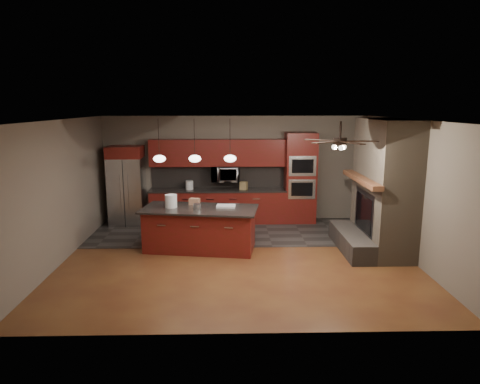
{
  "coord_description": "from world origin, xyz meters",
  "views": [
    {
      "loc": [
        -0.17,
        -8.36,
        3.08
      ],
      "look_at": [
        0.06,
        0.6,
        1.25
      ],
      "focal_mm": 32.0,
      "sensor_mm": 36.0,
      "label": 1
    }
  ],
  "objects_px": {
    "cardboard_box": "(194,201)",
    "counter_box": "(244,186)",
    "oven_tower": "(300,178)",
    "paint_can": "(197,207)",
    "white_bucket": "(171,201)",
    "paint_tray": "(226,206)",
    "refrigerator": "(127,186)",
    "counter_bucket": "(189,185)",
    "kitchen_island": "(200,229)",
    "microwave": "(225,174)"
  },
  "relations": [
    {
      "from": "counter_box",
      "to": "paint_can",
      "type": "bearing_deg",
      "value": -93.38
    },
    {
      "from": "paint_tray",
      "to": "counter_box",
      "type": "relative_size",
      "value": 1.97
    },
    {
      "from": "paint_tray",
      "to": "counter_box",
      "type": "height_order",
      "value": "counter_box"
    },
    {
      "from": "oven_tower",
      "to": "paint_can",
      "type": "relative_size",
      "value": 14.08
    },
    {
      "from": "paint_tray",
      "to": "oven_tower",
      "type": "bearing_deg",
      "value": 51.27
    },
    {
      "from": "white_bucket",
      "to": "kitchen_island",
      "type": "bearing_deg",
      "value": -7.16
    },
    {
      "from": "counter_bucket",
      "to": "counter_box",
      "type": "bearing_deg",
      "value": -2.01
    },
    {
      "from": "cardboard_box",
      "to": "counter_bucket",
      "type": "xyz_separation_m",
      "value": [
        -0.28,
        1.83,
        0.03
      ]
    },
    {
      "from": "kitchen_island",
      "to": "white_bucket",
      "type": "relative_size",
      "value": 9.29
    },
    {
      "from": "microwave",
      "to": "white_bucket",
      "type": "height_order",
      "value": "microwave"
    },
    {
      "from": "oven_tower",
      "to": "paint_can",
      "type": "xyz_separation_m",
      "value": [
        -2.55,
        -2.26,
        -0.22
      ]
    },
    {
      "from": "white_bucket",
      "to": "cardboard_box",
      "type": "xyz_separation_m",
      "value": [
        0.48,
        0.26,
        -0.07
      ]
    },
    {
      "from": "kitchen_island",
      "to": "counter_bucket",
      "type": "relative_size",
      "value": 11.3
    },
    {
      "from": "paint_can",
      "to": "counter_bucket",
      "type": "bearing_deg",
      "value": 99.2
    },
    {
      "from": "white_bucket",
      "to": "paint_tray",
      "type": "xyz_separation_m",
      "value": [
        1.18,
        0.0,
        -0.12
      ]
    },
    {
      "from": "kitchen_island",
      "to": "paint_can",
      "type": "xyz_separation_m",
      "value": [
        -0.05,
        -0.1,
        0.51
      ]
    },
    {
      "from": "refrigerator",
      "to": "counter_bucket",
      "type": "relative_size",
      "value": 8.97
    },
    {
      "from": "white_bucket",
      "to": "paint_can",
      "type": "xyz_separation_m",
      "value": [
        0.57,
        -0.17,
        -0.08
      ]
    },
    {
      "from": "cardboard_box",
      "to": "kitchen_island",
      "type": "bearing_deg",
      "value": -53.07
    },
    {
      "from": "microwave",
      "to": "oven_tower",
      "type": "bearing_deg",
      "value": -1.66
    },
    {
      "from": "paint_can",
      "to": "kitchen_island",
      "type": "bearing_deg",
      "value": 64.49
    },
    {
      "from": "microwave",
      "to": "cardboard_box",
      "type": "height_order",
      "value": "microwave"
    },
    {
      "from": "oven_tower",
      "to": "cardboard_box",
      "type": "distance_m",
      "value": 3.22
    },
    {
      "from": "kitchen_island",
      "to": "paint_can",
      "type": "bearing_deg",
      "value": -106.74
    },
    {
      "from": "microwave",
      "to": "paint_can",
      "type": "xyz_separation_m",
      "value": [
        -0.58,
        -2.32,
        -0.32
      ]
    },
    {
      "from": "white_bucket",
      "to": "counter_box",
      "type": "distance_m",
      "value": 2.61
    },
    {
      "from": "refrigerator",
      "to": "counter_box",
      "type": "bearing_deg",
      "value": 0.59
    },
    {
      "from": "cardboard_box",
      "to": "counter_box",
      "type": "relative_size",
      "value": 1.06
    },
    {
      "from": "oven_tower",
      "to": "kitchen_island",
      "type": "height_order",
      "value": "oven_tower"
    },
    {
      "from": "microwave",
      "to": "refrigerator",
      "type": "bearing_deg",
      "value": -177.06
    },
    {
      "from": "microwave",
      "to": "kitchen_island",
      "type": "distance_m",
      "value": 2.43
    },
    {
      "from": "white_bucket",
      "to": "paint_tray",
      "type": "distance_m",
      "value": 1.18
    },
    {
      "from": "oven_tower",
      "to": "paint_tray",
      "type": "bearing_deg",
      "value": -133.01
    },
    {
      "from": "refrigerator",
      "to": "counter_bucket",
      "type": "bearing_deg",
      "value": 2.88
    },
    {
      "from": "paint_can",
      "to": "microwave",
      "type": "bearing_deg",
      "value": 76.03
    },
    {
      "from": "kitchen_island",
      "to": "counter_box",
      "type": "xyz_separation_m",
      "value": [
        1.01,
        2.12,
        0.54
      ]
    },
    {
      "from": "cardboard_box",
      "to": "counter_box",
      "type": "height_order",
      "value": "counter_box"
    },
    {
      "from": "refrigerator",
      "to": "counter_box",
      "type": "distance_m",
      "value": 3.04
    },
    {
      "from": "paint_tray",
      "to": "counter_box",
      "type": "bearing_deg",
      "value": 81.82
    },
    {
      "from": "refrigerator",
      "to": "white_bucket",
      "type": "distance_m",
      "value": 2.46
    },
    {
      "from": "paint_can",
      "to": "counter_bucket",
      "type": "height_order",
      "value": "counter_bucket"
    },
    {
      "from": "oven_tower",
      "to": "white_bucket",
      "type": "bearing_deg",
      "value": -146.25
    },
    {
      "from": "kitchen_island",
      "to": "white_bucket",
      "type": "height_order",
      "value": "white_bucket"
    },
    {
      "from": "microwave",
      "to": "refrigerator",
      "type": "height_order",
      "value": "refrigerator"
    },
    {
      "from": "kitchen_island",
      "to": "counter_box",
      "type": "height_order",
      "value": "counter_box"
    },
    {
      "from": "refrigerator",
      "to": "paint_can",
      "type": "xyz_separation_m",
      "value": [
        1.98,
        -2.19,
        -0.05
      ]
    },
    {
      "from": "kitchen_island",
      "to": "oven_tower",
      "type": "bearing_deg",
      "value": 49.58
    },
    {
      "from": "cardboard_box",
      "to": "paint_can",
      "type": "bearing_deg",
      "value": -63.28
    },
    {
      "from": "counter_bucket",
      "to": "refrigerator",
      "type": "bearing_deg",
      "value": -177.12
    },
    {
      "from": "white_bucket",
      "to": "paint_can",
      "type": "height_order",
      "value": "white_bucket"
    }
  ]
}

